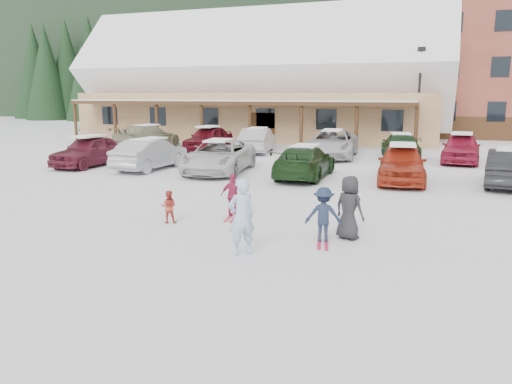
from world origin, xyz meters
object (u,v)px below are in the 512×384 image
(parked_car_5, at_px, (509,168))
(day_lodge, at_px, (259,89))
(bystander_dark, at_px, (349,208))
(parked_car_0, at_px, (89,151))
(toddler_red, at_px, (169,207))
(parked_car_1, at_px, (150,154))
(parked_car_12, at_px, (461,148))
(lamp_post, at_px, (419,92))
(parked_car_3, at_px, (305,162))
(parked_car_7, at_px, (147,137))
(parked_car_8, at_px, (208,139))
(parked_car_2, at_px, (219,156))
(parked_car_4, at_px, (402,163))
(parked_car_10, at_px, (332,144))
(child_magenta, at_px, (233,195))
(parked_car_11, at_px, (400,146))
(parked_car_9, at_px, (258,140))
(adult_skier, at_px, (242,217))
(child_navy, at_px, (323,215))

(parked_car_5, bearing_deg, day_lodge, -39.44)
(bystander_dark, height_order, parked_car_0, bystander_dark)
(toddler_red, distance_m, parked_car_1, 10.34)
(parked_car_12, bearing_deg, parked_car_0, -152.34)
(lamp_post, bearing_deg, parked_car_3, -105.54)
(parked_car_7, distance_m, parked_car_8, 4.20)
(lamp_post, bearing_deg, parked_car_2, -119.47)
(parked_car_4, xyz_separation_m, parked_car_10, (-4.21, 6.98, 0.00))
(child_magenta, xyz_separation_m, parked_car_8, (-7.95, 15.34, 0.13))
(parked_car_2, bearing_deg, bystander_dark, -56.63)
(parked_car_0, height_order, parked_car_5, parked_car_0)
(day_lodge, xyz_separation_m, parked_car_7, (-3.89, -10.97, -3.17))
(bystander_dark, relative_size, parked_car_11, 0.34)
(parked_car_8, bearing_deg, parked_car_4, -31.05)
(parked_car_3, xyz_separation_m, parked_car_10, (-0.24, 7.24, 0.09))
(day_lodge, xyz_separation_m, parked_car_5, (16.49, -17.82, -3.22))
(parked_car_5, height_order, parked_car_11, parked_car_5)
(parked_car_2, bearing_deg, parked_car_12, 27.74)
(bystander_dark, xyz_separation_m, parked_car_4, (0.70, 8.80, -0.02))
(parked_car_1, relative_size, parked_car_2, 0.83)
(toddler_red, xyz_separation_m, parked_car_2, (-2.35, 8.81, 0.28))
(parked_car_7, height_order, parked_car_10, parked_car_10)
(parked_car_1, xyz_separation_m, parked_car_11, (10.93, 8.17, -0.04))
(lamp_post, bearing_deg, toddler_red, -103.95)
(day_lodge, relative_size, toddler_red, 31.60)
(parked_car_5, bearing_deg, parked_car_3, 13.02)
(lamp_post, bearing_deg, parked_car_5, -73.99)
(toddler_red, distance_m, parked_car_12, 18.06)
(lamp_post, distance_m, parked_car_11, 7.08)
(parked_car_7, xyz_separation_m, parked_car_9, (7.41, 0.55, -0.03))
(toddler_red, bearing_deg, parked_car_7, -75.46)
(parked_car_7, relative_size, parked_car_12, 1.19)
(parked_car_3, height_order, parked_car_8, parked_car_8)
(adult_skier, xyz_separation_m, parked_car_0, (-12.15, 10.42, -0.12))
(day_lodge, height_order, child_magenta, day_lodge)
(lamp_post, relative_size, parked_car_12, 1.44)
(child_magenta, relative_size, parked_car_12, 0.28)
(parked_car_2, bearing_deg, lamp_post, 53.78)
(child_magenta, xyz_separation_m, bystander_dark, (3.55, -1.14, 0.16))
(child_magenta, distance_m, parked_car_7, 19.28)
(parked_car_10, distance_m, parked_car_12, 6.75)
(adult_skier, bearing_deg, parked_car_12, -150.19)
(lamp_post, bearing_deg, parked_car_9, -144.88)
(parked_car_7, bearing_deg, parked_car_2, 143.71)
(lamp_post, bearing_deg, parked_car_11, -95.41)
(day_lodge, height_order, parked_car_8, day_lodge)
(parked_car_2, xyz_separation_m, parked_car_3, (4.06, -0.16, -0.05))
(parked_car_0, relative_size, parked_car_7, 0.82)
(parked_car_2, bearing_deg, child_navy, -60.23)
(child_magenta, xyz_separation_m, parked_car_4, (4.25, 7.66, 0.14))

